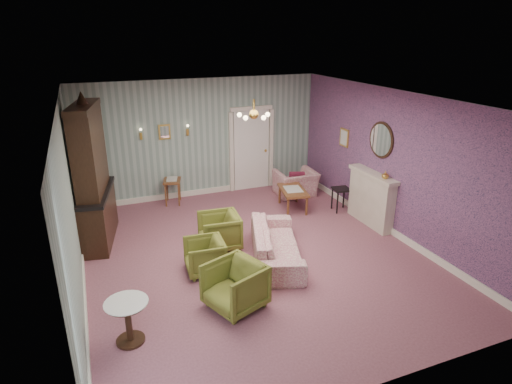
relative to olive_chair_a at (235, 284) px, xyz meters
name	(u,v)px	position (x,y,z in m)	size (l,w,h in m)	color
floor	(254,255)	(0.86, 1.39, -0.40)	(7.00, 7.00, 0.00)	#925566
ceiling	(254,99)	(0.86, 1.39, 2.50)	(7.00, 7.00, 0.00)	white
wall_back	(202,139)	(0.86, 4.89, 1.05)	(6.00, 6.00, 0.00)	gray
wall_front	(376,284)	(0.86, -2.11, 1.05)	(6.00, 6.00, 0.00)	gray
wall_left	(71,207)	(-2.14, 1.39, 1.05)	(7.00, 7.00, 0.00)	gray
wall_right	(393,164)	(3.86, 1.39, 1.05)	(7.00, 7.00, 0.00)	gray
wall_right_floral	(392,164)	(3.85, 1.39, 1.05)	(7.00, 7.00, 0.00)	#BA5D91
door	(251,149)	(2.16, 4.85, 0.68)	(1.12, 0.12, 2.16)	white
olive_chair_a	(235,284)	(0.00, 0.00, 0.00)	(0.78, 0.73, 0.80)	olive
olive_chair_b	(205,255)	(-0.15, 1.16, -0.07)	(0.65, 0.61, 0.67)	olive
olive_chair_c	(219,229)	(0.36, 1.94, -0.02)	(0.74, 0.69, 0.76)	olive
sofa_chintz	(276,238)	(1.19, 1.13, 0.01)	(2.07, 0.61, 0.81)	#A44263
wingback_chair	(296,179)	(3.00, 3.93, 0.03)	(0.98, 0.64, 0.86)	#A44263
dresser	(90,172)	(-1.79, 3.13, 1.04)	(0.60, 1.73, 2.89)	black
fireplace	(371,198)	(3.72, 1.79, 0.18)	(0.30, 1.40, 1.16)	beige
mantel_vase	(385,175)	(3.70, 1.39, 0.83)	(0.15, 0.15, 0.15)	gold
oval_mirror	(381,140)	(3.82, 1.79, 1.45)	(0.04, 0.76, 0.84)	white
framed_print	(344,138)	(3.83, 3.14, 1.20)	(0.04, 0.34, 0.42)	gold
coffee_table	(293,199)	(2.53, 3.14, -0.15)	(0.54, 0.97, 0.50)	brown
side_table_black	(341,200)	(3.51, 2.62, -0.12)	(0.37, 0.37, 0.55)	black
pedestal_table	(128,322)	(-1.58, -0.21, -0.08)	(0.58, 0.58, 0.63)	black
nesting_table	(173,191)	(0.00, 4.54, -0.07)	(0.39, 0.50, 0.65)	brown
gilt_mirror_back	(165,132)	(-0.04, 4.85, 1.30)	(0.28, 0.06, 0.36)	gold
sconce_left	(141,134)	(-0.59, 4.83, 1.30)	(0.16, 0.12, 0.30)	gold
sconce_right	(188,130)	(0.51, 4.83, 1.30)	(0.16, 0.12, 0.30)	gold
chandelier	(254,116)	(0.86, 1.39, 2.23)	(0.56, 0.56, 0.36)	gold
burgundy_cushion	(297,179)	(2.95, 3.78, 0.08)	(0.38, 0.10, 0.38)	maroon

